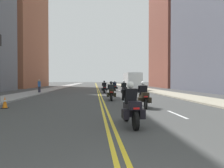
# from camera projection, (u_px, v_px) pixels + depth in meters

# --- Properties ---
(ground_plane) EXTENTS (264.00, 264.00, 0.00)m
(ground_plane) POSITION_uv_depth(u_px,v_px,m) (97.00, 87.00, 49.81)
(ground_plane) COLOR #414241
(sidewalk_left) EXTENTS (2.99, 144.00, 0.12)m
(sidewalk_left) POSITION_uv_depth(u_px,v_px,m) (61.00, 87.00, 49.12)
(sidewalk_left) COLOR gray
(sidewalk_left) RESTS_ON ground
(sidewalk_right) EXTENTS (2.99, 144.00, 0.12)m
(sidewalk_right) POSITION_uv_depth(u_px,v_px,m) (132.00, 87.00, 50.48)
(sidewalk_right) COLOR #A9A089
(sidewalk_right) RESTS_ON ground
(centreline_yellow_inner) EXTENTS (0.12, 132.00, 0.01)m
(centreline_yellow_inner) POSITION_uv_depth(u_px,v_px,m) (97.00, 87.00, 49.80)
(centreline_yellow_inner) COLOR yellow
(centreline_yellow_inner) RESTS_ON ground
(centreline_yellow_outer) EXTENTS (0.12, 132.00, 0.01)m
(centreline_yellow_outer) POSITION_uv_depth(u_px,v_px,m) (98.00, 87.00, 49.82)
(centreline_yellow_outer) COLOR yellow
(centreline_yellow_outer) RESTS_ON ground
(lane_dashes_white) EXTENTS (0.14, 56.40, 0.01)m
(lane_dashes_white) POSITION_uv_depth(u_px,v_px,m) (122.00, 91.00, 31.15)
(lane_dashes_white) COLOR silver
(lane_dashes_white) RESTS_ON ground
(building_left_2) EXTENTS (6.54, 21.75, 26.86)m
(building_left_2) POSITION_uv_depth(u_px,v_px,m) (24.00, 30.00, 49.45)
(building_left_2) COLOR brown
(building_left_2) RESTS_ON ground
(building_right_2) EXTENTS (8.29, 14.79, 27.82)m
(building_right_2) POSITION_uv_depth(u_px,v_px,m) (174.00, 27.00, 48.87)
(building_right_2) COLOR brown
(building_right_2) RESTS_ON ground
(motorcycle_0) EXTENTS (0.78, 2.21, 1.62)m
(motorcycle_0) POSITION_uv_depth(u_px,v_px,m) (131.00, 108.00, 7.62)
(motorcycle_0) COLOR black
(motorcycle_0) RESTS_ON ground
(motorcycle_1) EXTENTS (0.78, 2.26, 1.61)m
(motorcycle_1) POSITION_uv_depth(u_px,v_px,m) (143.00, 97.00, 12.72)
(motorcycle_1) COLOR black
(motorcycle_1) RESTS_ON ground
(motorcycle_2) EXTENTS (0.78, 2.17, 1.57)m
(motorcycle_2) POSITION_uv_depth(u_px,v_px,m) (111.00, 93.00, 17.37)
(motorcycle_2) COLOR black
(motorcycle_2) RESTS_ON ground
(motorcycle_3) EXTENTS (0.78, 2.12, 1.65)m
(motorcycle_3) POSITION_uv_depth(u_px,v_px,m) (124.00, 89.00, 22.39)
(motorcycle_3) COLOR black
(motorcycle_3) RESTS_ON ground
(motorcycle_4) EXTENTS (0.77, 2.13, 1.61)m
(motorcycle_4) POSITION_uv_depth(u_px,v_px,m) (104.00, 88.00, 27.26)
(motorcycle_4) COLOR black
(motorcycle_4) RESTS_ON ground
(motorcycle_5) EXTENTS (0.76, 2.25, 1.63)m
(motorcycle_5) POSITION_uv_depth(u_px,v_px,m) (115.00, 87.00, 32.10)
(motorcycle_5) COLOR black
(motorcycle_5) RESTS_ON ground
(traffic_cone_0) EXTENTS (0.37, 0.37, 0.71)m
(traffic_cone_0) POSITION_uv_depth(u_px,v_px,m) (5.00, 102.00, 12.43)
(traffic_cone_0) COLOR black
(traffic_cone_0) RESTS_ON ground
(pedestrian_0) EXTENTS (0.28, 0.39, 1.75)m
(pedestrian_0) POSITION_uv_depth(u_px,v_px,m) (39.00, 86.00, 26.47)
(pedestrian_0) COLOR #282733
(pedestrian_0) RESTS_ON ground
(parked_truck) EXTENTS (2.20, 6.50, 2.80)m
(parked_truck) POSITION_uv_depth(u_px,v_px,m) (132.00, 83.00, 34.20)
(parked_truck) COLOR #B5BDC9
(parked_truck) RESTS_ON ground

